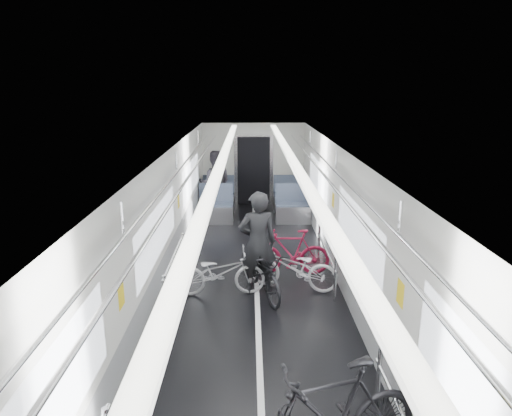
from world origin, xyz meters
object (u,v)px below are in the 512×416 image
(bike_right_far, at_px, (291,252))
(bike_left_far, at_px, (220,272))
(person_seated, at_px, (215,184))
(bike_right_mid, at_px, (293,268))
(person_standing, at_px, (258,243))
(bike_aisle, at_px, (264,272))

(bike_right_far, bearing_deg, bike_left_far, -55.19)
(bike_left_far, distance_m, person_seated, 4.83)
(bike_right_mid, height_order, person_standing, person_standing)
(bike_right_far, height_order, person_standing, person_standing)
(bike_right_far, relative_size, person_standing, 0.82)
(person_seated, bearing_deg, bike_left_far, 94.24)
(bike_left_far, bearing_deg, bike_right_mid, -86.09)
(bike_aisle, bearing_deg, person_standing, 117.61)
(bike_left_far, xyz_separation_m, person_seated, (-0.41, 4.79, 0.50))
(bike_right_far, xyz_separation_m, person_standing, (-0.63, -0.75, 0.45))
(bike_right_mid, height_order, person_seated, person_seated)
(bike_right_mid, xyz_separation_m, bike_aisle, (-0.52, -0.19, 0.01))
(person_standing, bearing_deg, bike_aisle, 126.08)
(bike_right_mid, bearing_deg, bike_right_far, -163.64)
(bike_left_far, relative_size, person_seated, 0.85)
(bike_right_mid, bearing_deg, bike_left_far, -64.95)
(bike_aisle, relative_size, person_seated, 0.88)
(bike_right_far, relative_size, bike_aisle, 0.93)
(bike_left_far, height_order, bike_aisle, bike_aisle)
(bike_right_far, xyz_separation_m, person_seated, (-1.69, 3.95, 0.46))
(bike_right_far, bearing_deg, bike_aisle, -30.58)
(bike_left_far, relative_size, bike_right_mid, 1.00)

